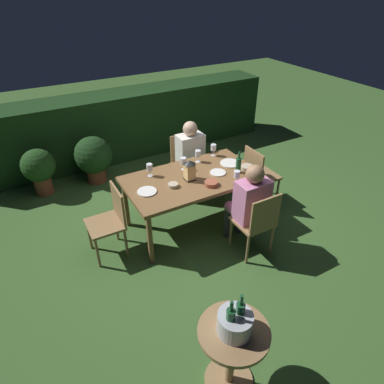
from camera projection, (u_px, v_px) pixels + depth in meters
name	position (u px, v px, depth m)	size (l,w,h in m)	color
ground_plane	(192.00, 223.00, 4.58)	(16.00, 16.00, 0.00)	#385B28
dining_table	(192.00, 181.00, 4.21)	(1.68, 0.94, 0.74)	brown
chair_head_near	(110.00, 219.00, 3.87)	(0.40, 0.42, 0.87)	#937047
chair_side_left_b	(257.00, 221.00, 3.84)	(0.42, 0.40, 0.87)	#937047
person_in_pink	(248.00, 202.00, 3.90)	(0.38, 0.47, 1.15)	#C675A3
chair_head_far	(259.00, 174.00, 4.76)	(0.40, 0.42, 0.87)	#937047
chair_side_right_b	(186.00, 160.00, 5.10)	(0.42, 0.40, 0.87)	#937047
person_in_cream	(192.00, 156.00, 4.87)	(0.38, 0.47, 1.15)	white
lantern_centerpiece	(189.00, 169.00, 4.05)	(0.15, 0.15, 0.27)	black
green_bottle_on_table	(238.00, 165.00, 4.22)	(0.07, 0.07, 0.29)	#195128
wine_glass_a	(198.00, 154.00, 4.46)	(0.08, 0.08, 0.17)	silver
wine_glass_b	(237.00, 175.00, 4.00)	(0.08, 0.08, 0.17)	silver
wine_glass_c	(183.00, 161.00, 4.28)	(0.08, 0.08, 0.17)	silver
wine_glass_d	(213.00, 148.00, 4.61)	(0.08, 0.08, 0.17)	silver
wine_glass_e	(150.00, 168.00, 4.14)	(0.08, 0.08, 0.17)	silver
plate_a	(147.00, 192.00, 3.89)	(0.23, 0.23, 0.01)	white
plate_b	(218.00, 173.00, 4.26)	(0.20, 0.20, 0.01)	white
plate_c	(230.00, 163.00, 4.47)	(0.26, 0.26, 0.01)	white
bowl_olives	(211.00, 183.00, 4.01)	(0.16, 0.16, 0.05)	#9E5138
bowl_bread	(173.00, 185.00, 3.98)	(0.12, 0.12, 0.04)	#BCAD8E
bowl_salad	(247.00, 167.00, 4.34)	(0.16, 0.16, 0.05)	#BCAD8E
side_table	(232.00, 349.00, 2.56)	(0.54, 0.54, 0.69)	#937047
ice_bucket	(235.00, 322.00, 2.38)	(0.26, 0.26, 0.34)	#B2B7BF
hedge_backdrop	(126.00, 124.00, 6.08)	(5.44, 0.70, 1.16)	#193816
potted_plant_by_hedge	(39.00, 168.00, 4.99)	(0.50, 0.50, 0.73)	brown
potted_plant_corner	(93.00, 157.00, 5.29)	(0.59, 0.59, 0.77)	brown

